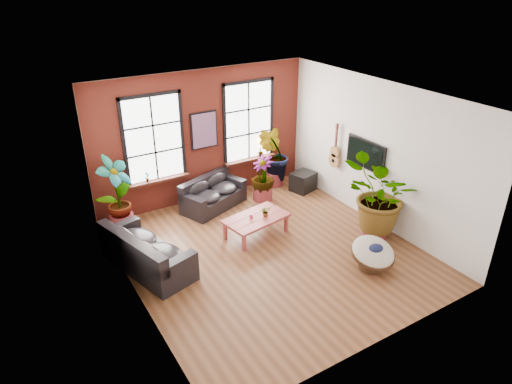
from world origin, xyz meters
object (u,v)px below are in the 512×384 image
Objects in this scene: sofa_left at (145,253)px; papasan_chair at (373,254)px; coffee_table at (256,219)px; sofa_back at (212,194)px.

sofa_left is 4.76m from papasan_chair.
sofa_left reaches higher than papasan_chair.
coffee_table is 2.79m from papasan_chair.
papasan_chair reaches higher than coffee_table.
sofa_left is (-2.45, -1.80, 0.04)m from sofa_back.
coffee_table is (0.24, -1.84, 0.06)m from sofa_back.
sofa_back is at bearing 87.35° from coffee_table.
sofa_back is 1.88× the size of papasan_chair.
sofa_left is at bearing -164.36° from sofa_back.
sofa_back reaches higher than papasan_chair.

